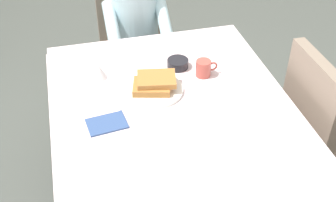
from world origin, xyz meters
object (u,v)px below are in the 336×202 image
at_px(dining_table_main, 178,132).
at_px(fork_left_of_plate, 116,99).
at_px(chair_right_side, 322,125).
at_px(syrup_pitcher, 99,72).
at_px(breakfast_stack, 154,83).
at_px(knife_right_of_plate, 193,87).
at_px(chair_diner, 132,33).
at_px(diner_person, 135,26).
at_px(bowl_butter, 178,64).
at_px(plate_breakfast, 154,90).
at_px(spoon_near_edge, 163,138).
at_px(cup_coffee, 204,68).

relative_size(dining_table_main, fork_left_of_plate, 8.47).
distance_m(chair_right_side, syrup_pitcher, 1.17).
relative_size(breakfast_stack, knife_right_of_plate, 1.16).
relative_size(chair_diner, diner_person, 0.83).
distance_m(dining_table_main, fork_left_of_plate, 0.33).
distance_m(diner_person, breakfast_stack, 0.80).
height_order(chair_diner, breakfast_stack, chair_diner).
relative_size(bowl_butter, knife_right_of_plate, 0.55).
bearing_deg(plate_breakfast, breakfast_stack, 115.23).
xyz_separation_m(syrup_pitcher, knife_right_of_plate, (0.43, -0.20, -0.04)).
height_order(plate_breakfast, bowl_butter, bowl_butter).
bearing_deg(chair_diner, bowl_butter, 97.96).
distance_m(chair_diner, chair_right_side, 1.40).
bearing_deg(syrup_pitcher, spoon_near_edge, -68.11).
bearing_deg(cup_coffee, fork_left_of_plate, -168.98).
height_order(diner_person, knife_right_of_plate, diner_person).
height_order(diner_person, cup_coffee, diner_person).
relative_size(bowl_butter, fork_left_of_plate, 0.61).
relative_size(cup_coffee, fork_left_of_plate, 0.63).
bearing_deg(dining_table_main, diner_person, 90.23).
distance_m(dining_table_main, breakfast_stack, 0.27).
distance_m(chair_right_side, breakfast_stack, 0.90).
height_order(bowl_butter, spoon_near_edge, bowl_butter).
xyz_separation_m(bowl_butter, knife_right_of_plate, (0.03, -0.19, -0.02)).
height_order(fork_left_of_plate, knife_right_of_plate, same).
distance_m(chair_diner, breakfast_stack, 0.99).
relative_size(chair_right_side, plate_breakfast, 3.32).
bearing_deg(fork_left_of_plate, chair_diner, -19.09).
xyz_separation_m(bowl_butter, syrup_pitcher, (-0.41, 0.00, 0.02)).
distance_m(chair_right_side, plate_breakfast, 0.88).
distance_m(diner_person, cup_coffee, 0.77).
height_order(diner_person, chair_right_side, diner_person).
relative_size(chair_right_side, cup_coffee, 8.23).
xyz_separation_m(plate_breakfast, breakfast_stack, (-0.00, 0.00, 0.04)).
bearing_deg(fork_left_of_plate, plate_breakfast, -88.98).
height_order(diner_person, syrup_pitcher, diner_person).
height_order(chair_right_side, plate_breakfast, chair_right_side).
distance_m(breakfast_stack, spoon_near_edge, 0.34).
distance_m(chair_diner, diner_person, 0.21).
bearing_deg(syrup_pitcher, breakfast_stack, -35.70).
bearing_deg(diner_person, syrup_pitcher, 64.52).
distance_m(cup_coffee, spoon_near_edge, 0.51).
bearing_deg(bowl_butter, breakfast_stack, -134.16).
bearing_deg(spoon_near_edge, dining_table_main, 62.36).
bearing_deg(syrup_pitcher, chair_diner, 69.14).
bearing_deg(diner_person, dining_table_main, 90.23).
height_order(diner_person, plate_breakfast, diner_person).
xyz_separation_m(plate_breakfast, fork_left_of_plate, (-0.19, -0.02, -0.01)).
height_order(cup_coffee, bowl_butter, cup_coffee).
height_order(dining_table_main, bowl_butter, bowl_butter).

